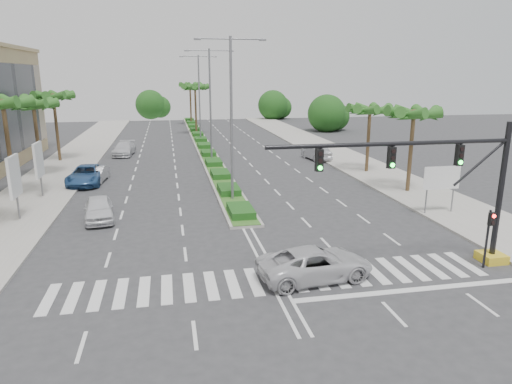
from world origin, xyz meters
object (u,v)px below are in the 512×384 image
car_parked_b (96,174)px  car_parked_d (124,149)px  car_parked_a (99,209)px  car_parked_c (87,175)px  car_crossing (315,264)px  car_right (316,153)px

car_parked_b → car_parked_d: bearing=92.0°
car_parked_a → car_parked_c: (-2.46, 10.95, 0.05)m
car_parked_b → car_parked_c: size_ratio=0.71×
car_parked_b → car_parked_d: (1.25, 14.06, 0.09)m
car_crossing → car_right: size_ratio=1.14×
car_parked_a → car_parked_d: size_ratio=0.85×
car_parked_d → car_crossing: (11.72, -37.11, -0.02)m
car_parked_d → car_right: car_right is taller
car_parked_a → car_right: bearing=33.1°
car_parked_b → car_right: bearing=23.4°
car_parked_a → car_right: car_right is taller
car_parked_d → car_right: (21.63, -7.33, 0.02)m
car_right → car_parked_c: bearing=10.0°
car_parked_c → car_parked_d: size_ratio=1.10×
car_parked_b → car_crossing: car_crossing is taller
car_parked_b → car_right: 23.85m
car_parked_d → car_parked_b: bearing=-89.3°
car_parked_a → car_parked_b: car_parked_a is taller
car_parked_a → car_parked_d: bearing=83.2°
car_parked_c → car_parked_d: car_parked_c is taller
car_parked_d → car_parked_c: bearing=-91.8°
car_parked_c → car_crossing: size_ratio=1.08×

